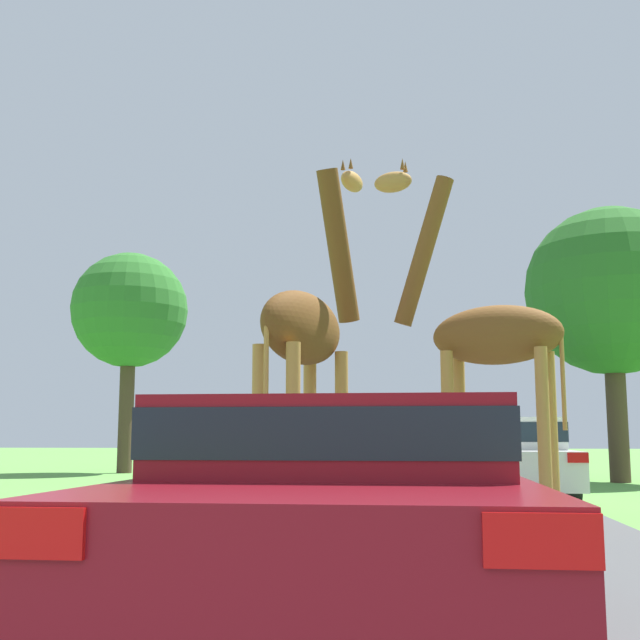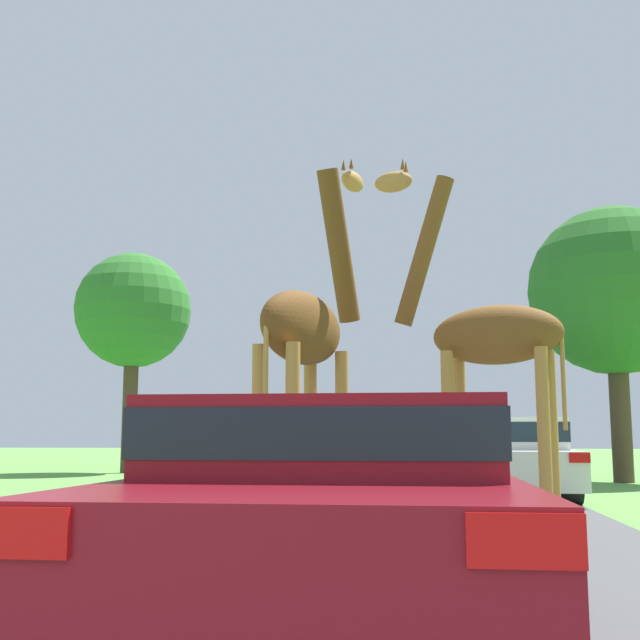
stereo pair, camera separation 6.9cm
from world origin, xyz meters
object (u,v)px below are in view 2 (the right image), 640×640
at_px(giraffe_near_road, 309,334).
at_px(tree_left_edge, 614,292).
at_px(car_lead_maroon, 334,513).
at_px(car_queue_left, 516,456).
at_px(giraffe_companion, 488,341).
at_px(car_queue_right, 447,452).
at_px(car_far_ahead, 421,452).
at_px(tree_centre_back, 133,312).

bearing_deg(giraffe_near_road, tree_left_edge, 81.64).
height_order(car_lead_maroon, car_queue_left, car_queue_left).
height_order(giraffe_near_road, giraffe_companion, giraffe_near_road).
xyz_separation_m(car_queue_right, tree_left_edge, (4.32, -4.26, 4.25)).
relative_size(giraffe_companion, car_queue_left, 1.16).
height_order(car_far_ahead, tree_centre_back, tree_centre_back).
xyz_separation_m(car_queue_left, tree_centre_back, (-11.20, 9.40, 4.45)).
relative_size(car_lead_maroon, tree_centre_back, 0.58).
bearing_deg(giraffe_companion, car_lead_maroon, -175.43).
bearing_deg(giraffe_companion, car_queue_right, 17.97).
xyz_separation_m(car_lead_maroon, tree_left_edge, (5.56, 16.87, 4.20)).
xyz_separation_m(car_queue_right, car_far_ahead, (-0.78, -4.98, 0.08)).
height_order(giraffe_near_road, car_far_ahead, giraffe_near_road).
bearing_deg(giraffe_near_road, tree_centre_back, 140.70).
xyz_separation_m(car_far_ahead, tree_centre_back, (-9.39, 4.38, 4.48)).
xyz_separation_m(giraffe_near_road, tree_left_edge, (6.53, 11.04, 2.42)).
bearing_deg(giraffe_companion, tree_centre_back, 52.89).
bearing_deg(car_far_ahead, giraffe_companion, -84.79).
bearing_deg(car_far_ahead, car_queue_left, -70.18).
xyz_separation_m(giraffe_near_road, car_lead_maroon, (0.97, -5.83, -1.78)).
bearing_deg(car_far_ahead, tree_centre_back, 154.98).
bearing_deg(car_queue_left, car_queue_right, 95.87).
bearing_deg(car_far_ahead, tree_left_edge, 8.05).
bearing_deg(giraffe_companion, car_queue_left, 7.56).
bearing_deg(tree_left_edge, tree_centre_back, 165.82).
distance_m(tree_left_edge, tree_centre_back, 14.95).
bearing_deg(car_far_ahead, car_queue_right, 81.09).
xyz_separation_m(giraffe_near_road, car_queue_left, (3.24, 5.30, -1.72)).
relative_size(car_queue_right, car_far_ahead, 0.85).
bearing_deg(tree_centre_back, car_far_ahead, -25.02).
height_order(car_queue_left, tree_centre_back, tree_centre_back).
distance_m(car_queue_right, car_queue_left, 10.04).
relative_size(car_queue_right, tree_centre_back, 0.56).
bearing_deg(tree_centre_back, giraffe_near_road, -61.57).
distance_m(car_lead_maroon, tree_left_edge, 18.26).
bearing_deg(car_queue_left, tree_left_edge, 60.11).
xyz_separation_m(giraffe_companion, car_queue_right, (-0.14, 15.08, -1.73)).
bearing_deg(car_lead_maroon, tree_centre_back, 113.51).
bearing_deg(giraffe_near_road, car_lead_maroon, -58.28).
distance_m(car_queue_left, tree_left_edge, 7.80).
relative_size(car_lead_maroon, car_queue_right, 1.04).
relative_size(car_queue_right, car_queue_left, 0.91).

